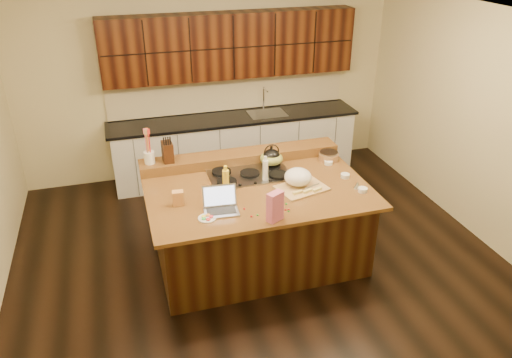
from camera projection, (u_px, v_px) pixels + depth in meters
name	position (u px, v px, depth m)	size (l,w,h in m)	color
room	(257.00, 151.00, 5.22)	(5.52, 5.02, 2.72)	black
island	(257.00, 223.00, 5.63)	(2.40, 1.60, 0.92)	black
back_ledge	(241.00, 157.00, 5.99)	(2.40, 0.30, 0.12)	black
cooktop	(250.00, 174.00, 5.67)	(0.92, 0.52, 0.05)	gray
back_counter	(234.00, 113.00, 7.36)	(3.70, 0.66, 2.40)	silver
kettle	(271.00, 157.00, 5.80)	(0.21, 0.21, 0.19)	black
green_bowl	(271.00, 158.00, 5.81)	(0.27, 0.27, 0.15)	olive
laptop	(220.00, 204.00, 4.97)	(0.36, 0.30, 0.24)	#B7B7BC
oil_bottle	(226.00, 182.00, 5.25)	(0.07, 0.07, 0.27)	yellow
vinegar_bottle	(265.00, 171.00, 5.51)	(0.06, 0.06, 0.25)	silver
wooden_tray	(299.00, 179.00, 5.39)	(0.59, 0.48, 0.21)	tan
ramekin_a	(363.00, 190.00, 5.33)	(0.10, 0.10, 0.04)	white
ramekin_b	(345.00, 176.00, 5.62)	(0.10, 0.10, 0.04)	white
ramekin_c	(328.00, 163.00, 5.93)	(0.10, 0.10, 0.04)	white
strainer_bowl	(329.00, 157.00, 6.02)	(0.24, 0.24, 0.09)	#996B3F
kitchen_timer	(357.00, 185.00, 5.40)	(0.08, 0.08, 0.07)	silver
pink_bag	(275.00, 207.00, 4.76)	(0.16, 0.09, 0.30)	#D36383
candy_plate	(207.00, 218.00, 4.85)	(0.18, 0.18, 0.01)	white
package_box	(178.00, 198.00, 5.05)	(0.11, 0.08, 0.16)	#D9924C
utensil_crock	(150.00, 158.00, 5.66)	(0.12, 0.12, 0.14)	white
knife_block	(168.00, 152.00, 5.69)	(0.11, 0.19, 0.23)	black
gumdrop_0	(289.00, 209.00, 4.99)	(0.02, 0.02, 0.02)	red
gumdrop_1	(267.00, 208.00, 5.02)	(0.02, 0.02, 0.02)	#198C26
gumdrop_2	(286.00, 210.00, 4.98)	(0.02, 0.02, 0.02)	red
gumdrop_3	(275.00, 212.00, 4.94)	(0.02, 0.02, 0.02)	#198C26
gumdrop_4	(244.00, 209.00, 5.00)	(0.02, 0.02, 0.02)	red
gumdrop_5	(286.00, 204.00, 5.09)	(0.02, 0.02, 0.02)	#198C26
gumdrop_6	(281.00, 212.00, 4.94)	(0.02, 0.02, 0.02)	red
gumdrop_7	(258.00, 215.00, 4.89)	(0.02, 0.02, 0.02)	#198C26
gumdrop_8	(251.00, 216.00, 4.87)	(0.02, 0.02, 0.02)	red
gumdrop_9	(289.00, 211.00, 4.95)	(0.02, 0.02, 0.02)	#198C26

